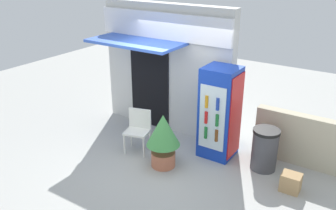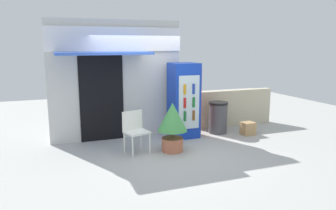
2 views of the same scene
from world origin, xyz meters
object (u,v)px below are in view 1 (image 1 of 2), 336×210
(plastic_chair, at_px, (138,127))
(potted_plant_near_shop, at_px, (163,136))
(drink_cooler, at_px, (220,113))
(trash_bin, at_px, (265,149))
(cardboard_box, at_px, (291,182))

(plastic_chair, relative_size, potted_plant_near_shop, 0.83)
(drink_cooler, xyz_separation_m, trash_bin, (0.97, -0.01, -0.51))
(plastic_chair, relative_size, trash_bin, 1.08)
(drink_cooler, relative_size, trash_bin, 2.25)
(plastic_chair, height_order, potted_plant_near_shop, potted_plant_near_shop)
(plastic_chair, xyz_separation_m, potted_plant_near_shop, (0.77, -0.23, 0.12))
(cardboard_box, bearing_deg, plastic_chair, -174.53)
(trash_bin, height_order, cardboard_box, trash_bin)
(potted_plant_near_shop, height_order, trash_bin, potted_plant_near_shop)
(drink_cooler, height_order, trash_bin, drink_cooler)
(potted_plant_near_shop, xyz_separation_m, cardboard_box, (2.30, 0.53, -0.48))
(drink_cooler, height_order, plastic_chair, drink_cooler)
(potted_plant_near_shop, bearing_deg, cardboard_box, 12.96)
(drink_cooler, height_order, cardboard_box, drink_cooler)
(drink_cooler, distance_m, trash_bin, 1.09)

